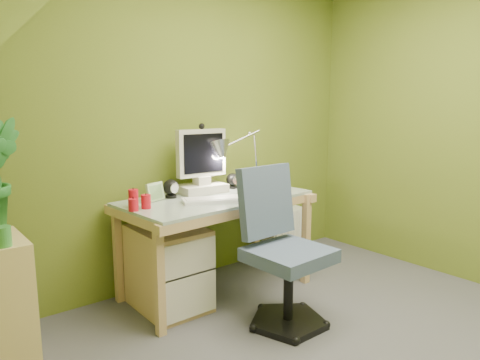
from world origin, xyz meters
TOP-DOWN VIEW (x-y plane):
  - wall_back at (0.00, 1.60)m, footprint 3.20×0.01m
  - desk at (-0.03, 1.23)m, footprint 1.36×0.75m
  - monitor at (-0.03, 1.41)m, footprint 0.41×0.26m
  - speaker_left at (-0.30, 1.39)m, footprint 0.13×0.13m
  - speaker_right at (0.24, 1.39)m, footprint 0.10×0.10m
  - keyboard at (-0.11, 1.09)m, footprint 0.50×0.32m
  - mousepad at (0.35, 1.09)m, footprint 0.23×0.17m
  - mouse at (0.35, 1.09)m, footprint 0.13×0.09m
  - amber_tumbler at (0.15, 1.15)m, footprint 0.08×0.08m
  - candle_cluster at (-0.63, 1.24)m, footprint 0.17×0.15m
  - photo_frame_red at (0.39, 1.35)m, footprint 0.15×0.07m
  - photo_frame_blue at (0.53, 1.39)m, footprint 0.14×0.09m
  - photo_frame_green at (-0.43, 1.37)m, footprint 0.14×0.06m
  - desk_lamp at (0.42, 1.41)m, footprint 0.63×0.38m
  - green_cup at (-1.43, 0.93)m, footprint 0.08×0.08m
  - task_chair at (0.02, 0.56)m, footprint 0.53×0.53m
  - radiator at (0.92, 1.50)m, footprint 0.42×0.18m

SIDE VIEW (x-z plane):
  - radiator at x=0.92m, z-range 0.00..0.41m
  - desk at x=-0.03m, z-range 0.00..0.71m
  - task_chair at x=0.02m, z-range 0.00..0.92m
  - mousepad at x=0.35m, z-range 0.71..0.71m
  - keyboard at x=-0.11m, z-range 0.71..0.73m
  - mouse at x=0.35m, z-range 0.71..0.75m
  - amber_tumbler at x=0.15m, z-range 0.71..0.79m
  - green_cup at x=-1.43m, z-range 0.71..0.80m
  - candle_cluster at x=-0.63m, z-range 0.71..0.82m
  - speaker_right at x=0.24m, z-range 0.71..0.82m
  - photo_frame_green at x=-0.43m, z-range 0.71..0.83m
  - photo_frame_red at x=0.39m, z-range 0.71..0.83m
  - speaker_left at x=-0.30m, z-range 0.71..0.84m
  - photo_frame_blue at x=0.53m, z-range 0.71..0.84m
  - monitor at x=-0.03m, z-range 0.71..1.25m
  - desk_lamp at x=0.42m, z-range 0.71..1.33m
  - wall_back at x=0.00m, z-range 0.00..2.40m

